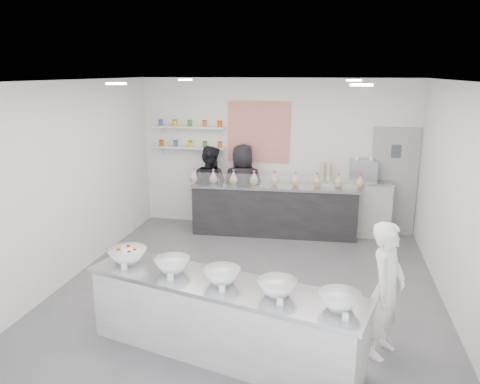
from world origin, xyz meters
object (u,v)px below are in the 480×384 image
espresso_machine (363,171)px  woman_prep (386,290)px  staff_left (210,187)px  espresso_ledge (352,208)px  staff_right (243,187)px  prep_counter (222,319)px  back_bar (274,210)px

espresso_machine → woman_prep: (0.08, -4.06, -0.50)m
woman_prep → staff_left: (-3.09, 3.99, 0.06)m
espresso_ledge → staff_left: bearing=-178.6°
woman_prep → staff_left: bearing=62.6°
espresso_ledge → staff_left: staff_left is taller
espresso_ledge → staff_left: 2.87m
staff_left → staff_right: staff_right is taller
woman_prep → staff_left: 5.05m
staff_left → prep_counter: bearing=126.4°
prep_counter → staff_right: bearing=113.0°
espresso_machine → staff_left: staff_left is taller
prep_counter → espresso_ledge: bearing=85.7°
prep_counter → espresso_ledge: 4.70m
back_bar → espresso_machine: espresso_machine is taller
espresso_ledge → staff_left: size_ratio=0.87×
prep_counter → staff_left: size_ratio=1.91×
espresso_machine → woman_prep: woman_prep is taller
prep_counter → staff_right: 4.44m
back_bar → woman_prep: bearing=-67.8°
prep_counter → espresso_ledge: size_ratio=2.20×
espresso_machine → espresso_ledge: bearing=180.0°
espresso_ledge → espresso_machine: bearing=0.0°
prep_counter → back_bar: size_ratio=1.01×
woman_prep → staff_left: staff_left is taller
back_bar → woman_prep: (1.74, -3.74, 0.29)m
espresso_machine → back_bar: bearing=-169.0°
back_bar → staff_left: (-1.36, 0.25, 0.35)m
woman_prep → espresso_ledge: bearing=28.2°
espresso_ledge → staff_right: size_ratio=0.84×
back_bar → staff_right: size_ratio=1.84×
staff_left → espresso_ledge: bearing=-159.0°
back_bar → staff_right: bearing=156.9°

